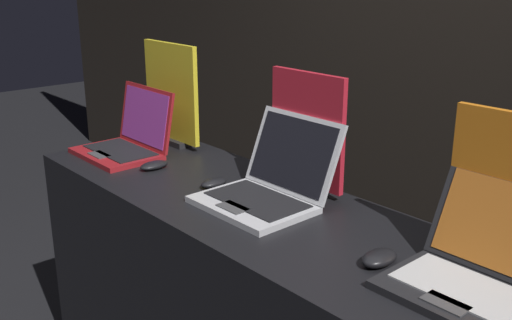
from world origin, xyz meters
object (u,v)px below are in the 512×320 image
laptop_middle (269,184)px  mouse_middle (214,183)px  mouse_front (154,165)px  promo_stand_front (171,97)px  laptop_back (480,268)px  laptop_front (128,139)px  promo_stand_middle (307,135)px  mouse_back (379,258)px

laptop_middle → mouse_middle: laptop_middle is taller
laptop_middle → mouse_front: bearing=-169.5°
promo_stand_front → laptop_middle: bearing=-11.0°
mouse_middle → laptop_back: bearing=2.3°
laptop_front → promo_stand_middle: size_ratio=0.87×
mouse_front → laptop_back: 1.27m
promo_stand_front → promo_stand_middle: (0.77, 0.02, -0.01)m
laptop_back → mouse_back: laptop_back is taller
promo_stand_front → laptop_middle: 0.79m
promo_stand_middle → mouse_back: (0.50, -0.25, -0.17)m
laptop_middle → laptop_front: bearing=-174.8°
mouse_middle → mouse_back: 0.73m
promo_stand_front → promo_stand_middle: size_ratio=1.06×
laptop_front → mouse_back: 1.27m
mouse_middle → mouse_back: (0.73, -0.03, 0.00)m
laptop_middle → promo_stand_front: bearing=169.0°
mouse_front → mouse_back: 1.03m
mouse_front → laptop_front: bearing=173.1°
promo_stand_middle → mouse_back: size_ratio=3.54×
laptop_middle → mouse_back: bearing=-8.8°
mouse_back → mouse_front: bearing=-178.9°
laptop_front → promo_stand_middle: 0.81m
laptop_middle → laptop_back: 0.73m
laptop_front → laptop_middle: (0.77, 0.07, 0.00)m
laptop_front → laptop_back: laptop_front is taller
laptop_back → mouse_back: size_ratio=3.19×
laptop_front → laptop_middle: laptop_middle is taller
laptop_middle → mouse_back: 0.51m
promo_stand_front → mouse_middle: bearing=-20.0°
laptop_middle → promo_stand_middle: promo_stand_middle is taller
laptop_front → mouse_back: laptop_front is taller
mouse_front → mouse_middle: 0.31m
promo_stand_front → mouse_middle: size_ratio=4.18×
laptop_middle → promo_stand_middle: 0.21m
mouse_front → laptop_back: bearing=4.1°
laptop_front → mouse_middle: (0.54, 0.02, -0.05)m
promo_stand_middle → laptop_front: bearing=-162.6°
laptop_front → laptop_back: 1.50m
mouse_back → laptop_middle: bearing=171.2°
laptop_back → laptop_front: bearing=-177.6°
promo_stand_front → laptop_back: size_ratio=1.18×
promo_stand_front → promo_stand_middle: promo_stand_front is taller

